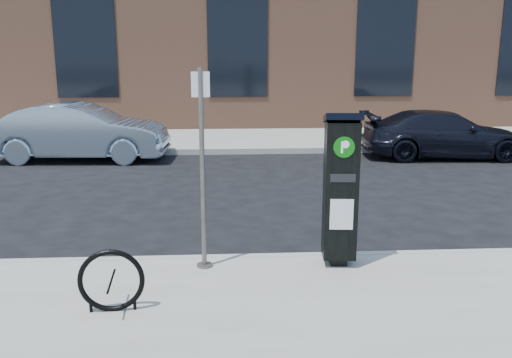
{
  "coord_description": "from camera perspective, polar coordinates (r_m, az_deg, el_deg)",
  "views": [
    {
      "loc": [
        -0.47,
        -6.59,
        2.7
      ],
      "look_at": [
        -0.05,
        0.5,
        1.04
      ],
      "focal_mm": 38.0,
      "sensor_mm": 36.0,
      "label": 1
    }
  ],
  "objects": [
    {
      "name": "sign_pole",
      "position": [
        6.4,
        -5.66,
        0.78
      ],
      "size": [
        0.21,
        0.19,
        2.39
      ],
      "rotation": [
        0.0,
        0.0,
        0.11
      ],
      "color": "#4F4945",
      "rests_on": "sidewalk_near"
    },
    {
      "name": "parking_kiosk",
      "position": [
        6.58,
        8.89,
        -0.94
      ],
      "size": [
        0.46,
        0.42,
        1.89
      ],
      "rotation": [
        0.0,
        0.0,
        -0.08
      ],
      "color": "black",
      "rests_on": "sidewalk_near"
    },
    {
      "name": "car_dark",
      "position": [
        15.11,
        19.16,
        4.47
      ],
      "size": [
        4.35,
        1.96,
        1.24
      ],
      "primitive_type": "imported",
      "rotation": [
        0.0,
        0.0,
        1.52
      ],
      "color": "black",
      "rests_on": "ground"
    },
    {
      "name": "ground",
      "position": [
        7.14,
        0.68,
        -9.11
      ],
      "size": [
        120.0,
        120.0,
        0.0
      ],
      "primitive_type": "plane",
      "color": "black",
      "rests_on": "ground"
    },
    {
      "name": "curb_far",
      "position": [
        14.85,
        -1.49,
        2.94
      ],
      "size": [
        60.0,
        0.12,
        0.16
      ],
      "primitive_type": "cube",
      "color": "#9E9B93",
      "rests_on": "ground"
    },
    {
      "name": "bike_rack",
      "position": [
        5.7,
        -14.99,
        -10.33
      ],
      "size": [
        0.66,
        0.1,
        0.66
      ],
      "rotation": [
        0.0,
        0.0,
        0.07
      ],
      "color": "black",
      "rests_on": "sidewalk_near"
    },
    {
      "name": "car_silver",
      "position": [
        14.6,
        -18.07,
        4.73
      ],
      "size": [
        4.5,
        1.75,
        1.46
      ],
      "primitive_type": "imported",
      "rotation": [
        0.0,
        0.0,
        1.53
      ],
      "color": "#8193A4",
      "rests_on": "ground"
    },
    {
      "name": "curb_near",
      "position": [
        7.09,
        0.69,
        -8.61
      ],
      "size": [
        60.0,
        0.12,
        0.16
      ],
      "primitive_type": "cube",
      "color": "#9E9B93",
      "rests_on": "ground"
    },
    {
      "name": "sidewalk_far",
      "position": [
        20.76,
        -2.04,
        5.85
      ],
      "size": [
        60.0,
        12.0,
        0.15
      ],
      "primitive_type": "cube",
      "color": "gray",
      "rests_on": "ground"
    },
    {
      "name": "building",
      "position": [
        23.63,
        -2.31,
        16.62
      ],
      "size": [
        28.0,
        10.05,
        8.25
      ],
      "color": "#976144",
      "rests_on": "ground"
    }
  ]
}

